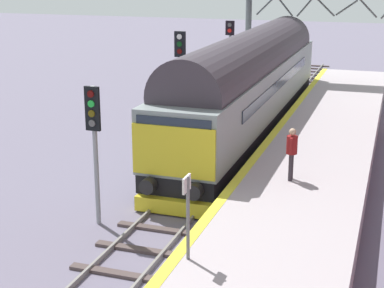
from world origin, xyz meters
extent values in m
plane|color=slate|center=(0.00, 0.00, 0.00)|extent=(140.00, 140.00, 0.00)
cube|color=gray|center=(-0.72, 0.00, 0.07)|extent=(0.07, 60.00, 0.15)
cube|color=gray|center=(0.72, 0.00, 0.07)|extent=(0.07, 60.00, 0.15)
cube|color=#4D3F3E|center=(0.00, -5.58, 0.04)|extent=(2.50, 0.26, 0.09)
cube|color=#4D3F3E|center=(0.00, -4.19, 0.04)|extent=(2.50, 0.26, 0.09)
cube|color=#4D3F3E|center=(0.00, -2.79, 0.04)|extent=(2.50, 0.26, 0.09)
cube|color=#4D3F3E|center=(0.00, -1.40, 0.04)|extent=(2.50, 0.26, 0.09)
cube|color=#4D3F3E|center=(0.00, 0.00, 0.04)|extent=(2.50, 0.26, 0.09)
cube|color=#4D3F3E|center=(0.00, 1.40, 0.04)|extent=(2.50, 0.26, 0.09)
cube|color=#4D3F3E|center=(0.00, 2.79, 0.04)|extent=(2.50, 0.26, 0.09)
cube|color=#4D3F3E|center=(0.00, 4.19, 0.04)|extent=(2.50, 0.26, 0.09)
cube|color=#4D3F3E|center=(0.00, 5.58, 0.04)|extent=(2.50, 0.26, 0.09)
cube|color=#4D3F3E|center=(0.00, 6.98, 0.04)|extent=(2.50, 0.26, 0.09)
cube|color=#4D3F3E|center=(0.00, 8.37, 0.04)|extent=(2.50, 0.26, 0.09)
cube|color=#4D3F3E|center=(0.00, 9.77, 0.04)|extent=(2.50, 0.26, 0.09)
cube|color=#4D3F3E|center=(0.00, 11.16, 0.04)|extent=(2.50, 0.26, 0.09)
cube|color=#4D3F3E|center=(0.00, 12.56, 0.04)|extent=(2.50, 0.26, 0.09)
cube|color=#4D3F3E|center=(0.00, 13.95, 0.04)|extent=(2.50, 0.26, 0.09)
cube|color=#4D3F3E|center=(0.00, 15.35, 0.04)|extent=(2.50, 0.26, 0.09)
cube|color=#4D3F3E|center=(0.00, 16.74, 0.04)|extent=(2.50, 0.26, 0.09)
cube|color=#4D3F3E|center=(0.00, 18.14, 0.04)|extent=(2.50, 0.26, 0.09)
cube|color=#4D3F3E|center=(0.00, 19.53, 0.04)|extent=(2.50, 0.26, 0.09)
cube|color=#4D3F3E|center=(0.00, 20.93, 0.04)|extent=(2.50, 0.26, 0.09)
cube|color=#4D3F3E|center=(0.00, 22.33, 0.04)|extent=(2.50, 0.26, 0.09)
cube|color=#4D3F3E|center=(0.00, 23.72, 0.04)|extent=(2.50, 0.26, 0.09)
cube|color=#4D3F3E|center=(0.00, 25.12, 0.04)|extent=(2.50, 0.26, 0.09)
cube|color=#4D3F3E|center=(0.00, 26.51, 0.04)|extent=(2.50, 0.26, 0.09)
cube|color=#4D3F3E|center=(0.00, 27.91, 0.04)|extent=(2.50, 0.26, 0.09)
cube|color=#4D3F3E|center=(0.00, 29.30, 0.04)|extent=(2.50, 0.26, 0.09)
cube|color=#AFA5A9|center=(3.60, 0.00, 0.50)|extent=(4.00, 44.00, 1.00)
cube|color=yellow|center=(1.75, 0.00, 1.00)|extent=(0.30, 44.00, 0.01)
cube|color=black|center=(0.00, 8.35, 0.82)|extent=(2.56, 19.63, 0.60)
cube|color=gray|center=(0.00, 8.35, 2.17)|extent=(2.70, 19.63, 2.10)
cylinder|color=#3A333B|center=(0.00, 8.35, 3.40)|extent=(2.56, 18.06, 2.57)
cube|color=gold|center=(0.00, -1.51, 2.02)|extent=(2.65, 0.08, 1.58)
cube|color=#232D3D|center=(0.00, -1.49, 2.75)|extent=(2.38, 0.04, 0.64)
cube|color=#232D3D|center=(1.37, 8.35, 2.47)|extent=(0.04, 13.74, 0.44)
cylinder|color=black|center=(-0.75, -1.72, 0.92)|extent=(0.48, 0.35, 0.48)
cylinder|color=black|center=(0.75, -1.72, 0.92)|extent=(0.48, 0.35, 0.48)
cube|color=gold|center=(0.00, -1.57, 0.29)|extent=(2.43, 0.36, 0.47)
cylinder|color=black|center=(0.00, 0.38, 0.52)|extent=(1.64, 1.04, 1.04)
cylinder|color=black|center=(0.00, 1.48, 0.52)|extent=(1.64, 1.04, 1.04)
cylinder|color=black|center=(0.00, 2.58, 0.52)|extent=(1.64, 1.04, 1.04)
cylinder|color=black|center=(0.00, 14.12, 0.52)|extent=(1.64, 1.04, 1.04)
cylinder|color=black|center=(0.00, 15.22, 0.52)|extent=(1.64, 1.04, 1.04)
cylinder|color=black|center=(0.00, 16.32, 0.52)|extent=(1.64, 1.04, 1.04)
cylinder|color=gray|center=(-1.87, -2.89, 2.08)|extent=(0.14, 0.14, 4.16)
cube|color=black|center=(-1.87, -2.95, 3.52)|extent=(0.44, 0.10, 1.27)
cylinder|color=#500807|center=(-1.87, -3.01, 3.96)|extent=(0.20, 0.06, 0.20)
cylinder|color=green|center=(-1.87, -3.01, 3.68)|extent=(0.20, 0.06, 0.20)
cylinder|color=#53470A|center=(-1.87, -3.01, 3.40)|extent=(0.20, 0.06, 0.20)
cylinder|color=#50504E|center=(-1.87, -3.01, 3.12)|extent=(0.20, 0.06, 0.20)
cylinder|color=gray|center=(-1.87, 4.37, 2.49)|extent=(0.14, 0.14, 4.98)
cube|color=black|center=(-1.87, 4.31, 4.49)|extent=(0.44, 0.10, 0.99)
cylinder|color=white|center=(-1.87, 4.25, 4.78)|extent=(0.20, 0.06, 0.20)
cylinder|color=#0A3E13|center=(-1.87, 4.25, 4.50)|extent=(0.20, 0.06, 0.20)
cylinder|color=#500807|center=(-1.87, 4.25, 4.22)|extent=(0.20, 0.06, 0.20)
cylinder|color=gray|center=(-1.87, 11.66, 2.41)|extent=(0.14, 0.14, 4.81)
cube|color=black|center=(-1.87, 11.60, 4.46)|extent=(0.44, 0.10, 0.71)
cylinder|color=#50504E|center=(-1.87, 11.54, 4.61)|extent=(0.20, 0.06, 0.20)
cylinder|color=red|center=(-1.87, 11.54, 4.33)|extent=(0.20, 0.06, 0.20)
cylinder|color=slate|center=(2.04, -6.02, 1.99)|extent=(0.08, 0.08, 1.97)
cube|color=silver|center=(2.01, -6.02, 2.80)|extent=(0.05, 0.44, 0.36)
cube|color=black|center=(1.98, -6.02, 2.80)|extent=(0.01, 0.20, 0.24)
cylinder|color=#342D33|center=(3.32, -0.09, 1.43)|extent=(0.13, 0.13, 0.84)
cylinder|color=#342D33|center=(3.31, 0.11, 1.43)|extent=(0.13, 0.13, 0.84)
cylinder|color=maroon|center=(3.31, 0.01, 2.13)|extent=(0.36, 0.36, 0.56)
sphere|color=tan|center=(3.31, 0.01, 2.54)|extent=(0.22, 0.22, 0.22)
cylinder|color=maroon|center=(3.32, -0.20, 2.13)|extent=(0.09, 0.09, 0.52)
cylinder|color=maroon|center=(3.30, 0.22, 2.13)|extent=(0.09, 0.09, 0.52)
cylinder|color=slate|center=(-2.40, 17.70, 2.89)|extent=(0.36, 0.36, 5.78)
cylinder|color=slate|center=(-1.42, 17.70, 5.18)|extent=(1.06, 0.10, 1.06)
cylinder|color=slate|center=(-0.26, 17.70, 5.18)|extent=(0.99, 0.10, 1.12)
cylinder|color=slate|center=(0.89, 17.70, 5.18)|extent=(0.97, 0.10, 1.15)
cylinder|color=slate|center=(2.05, 17.70, 5.18)|extent=(1.10, 0.10, 1.02)
cylinder|color=slate|center=(3.21, 17.70, 5.18)|extent=(1.19, 0.10, 0.91)
cylinder|color=slate|center=(4.36, 17.70, 5.18)|extent=(1.06, 0.10, 1.06)
camera|label=1|loc=(6.10, -17.68, 7.33)|focal=56.39mm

